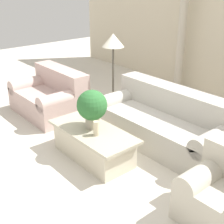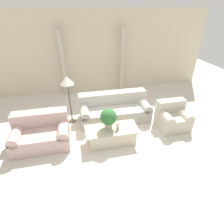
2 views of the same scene
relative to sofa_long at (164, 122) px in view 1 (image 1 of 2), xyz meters
name	(u,v)px [view 1 (image 1 of 2)]	position (x,y,z in m)	size (l,w,h in m)	color
ground_plane	(113,148)	(-0.36, -0.76, -0.34)	(16.00, 16.00, 0.00)	silver
sofa_long	(164,122)	(0.00, 0.00, 0.00)	(2.22, 0.97, 0.85)	#B7B2A8
loveseat	(51,96)	(-2.17, -0.78, 0.01)	(1.43, 0.97, 0.85)	#C6A8A0
coffee_table	(93,143)	(-0.33, -1.16, -0.11)	(1.40, 0.64, 0.45)	beige
potted_plant	(92,106)	(-0.41, -1.10, 0.43)	(0.43, 0.43, 0.56)	#B2A893
pillar_candle	(96,128)	(-0.18, -1.21, 0.21)	(0.08, 0.08, 0.21)	beige
floor_lamp	(113,45)	(-1.37, 0.11, 0.99)	(0.39, 0.39, 1.53)	#4C473D
column_left	(182,33)	(-1.53, 2.25, 0.96)	(0.26, 0.26, 2.54)	beige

